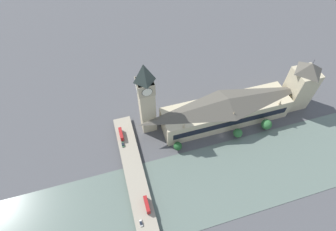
% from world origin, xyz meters
% --- Properties ---
extents(ground_plane, '(600.00, 600.00, 0.00)m').
position_xyz_m(ground_plane, '(0.00, 0.00, 0.00)').
color(ground_plane, '#4C4C4F').
extents(river_water, '(57.53, 360.00, 0.30)m').
position_xyz_m(river_water, '(-34.77, 0.00, 0.15)').
color(river_water, slate).
rests_on(river_water, ground_plane).
extents(parliament_hall, '(24.94, 106.20, 26.66)m').
position_xyz_m(parliament_hall, '(15.24, -8.00, 13.23)').
color(parliament_hall, '#C1B28E').
rests_on(parliament_hall, ground_plane).
extents(clock_tower, '(12.48, 12.48, 67.48)m').
position_xyz_m(clock_tower, '(26.46, 54.74, 36.21)').
color(clock_tower, '#C1B28E').
rests_on(clock_tower, ground_plane).
extents(victoria_tower, '(18.35, 18.35, 49.97)m').
position_xyz_m(victoria_tower, '(15.29, -74.27, 22.98)').
color(victoria_tower, '#C1B28E').
rests_on(victoria_tower, ground_plane).
extents(road_bridge, '(147.07, 14.10, 4.04)m').
position_xyz_m(road_bridge, '(-34.77, 75.42, 3.22)').
color(road_bridge, gray).
rests_on(road_bridge, ground_plane).
extents(double_decker_bus_lead, '(11.00, 2.55, 4.63)m').
position_xyz_m(double_decker_bus_lead, '(20.75, 78.55, 6.61)').
color(double_decker_bus_lead, red).
rests_on(double_decker_bus_lead, road_bridge).
extents(double_decker_bus_rear, '(11.30, 2.47, 4.90)m').
position_xyz_m(double_decker_bus_rear, '(-39.80, 72.30, 6.75)').
color(double_decker_bus_rear, red).
rests_on(double_decker_bus_rear, road_bridge).
extents(car_northbound_lead, '(4.43, 1.88, 1.42)m').
position_xyz_m(car_northbound_lead, '(11.90, 78.96, 4.74)').
color(car_northbound_lead, '#2D5638').
rests_on(car_northbound_lead, road_bridge).
extents(car_northbound_mid, '(4.22, 1.76, 1.38)m').
position_xyz_m(car_northbound_mid, '(-49.58, 78.64, 4.72)').
color(car_northbound_mid, silver).
rests_on(car_northbound_mid, road_bridge).
extents(tree_embankment_near, '(8.59, 8.59, 10.97)m').
position_xyz_m(tree_embankment_near, '(-3.61, -36.66, 6.66)').
color(tree_embankment_near, brown).
rests_on(tree_embankment_near, ground_plane).
extents(tree_embankment_mid, '(7.36, 7.36, 9.05)m').
position_xyz_m(tree_embankment_mid, '(-3.98, -11.17, 5.36)').
color(tree_embankment_mid, brown).
rests_on(tree_embankment_mid, ground_plane).
extents(tree_embankment_far, '(6.65, 6.65, 8.53)m').
position_xyz_m(tree_embankment_far, '(-1.84, 38.62, 5.19)').
color(tree_embankment_far, brown).
rests_on(tree_embankment_far, ground_plane).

